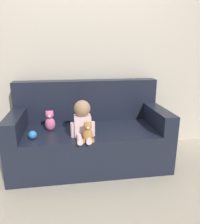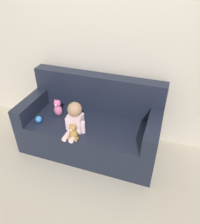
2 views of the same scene
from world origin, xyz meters
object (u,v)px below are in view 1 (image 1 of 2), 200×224
(couch, at_px, (89,135))
(teddy_bear_brown, at_px, (88,132))
(toy_ball, at_px, (33,135))
(plush_toy_side, at_px, (50,121))
(person_baby, at_px, (83,120))

(couch, bearing_deg, teddy_bear_brown, -97.36)
(toy_ball, bearing_deg, couch, 24.71)
(couch, xyz_separation_m, teddy_bear_brown, (-0.06, -0.43, 0.21))
(plush_toy_side, bearing_deg, teddy_bear_brown, -43.78)
(teddy_bear_brown, relative_size, toy_ball, 2.42)
(couch, distance_m, toy_ball, 0.69)
(couch, height_order, teddy_bear_brown, couch)
(couch, height_order, toy_ball, couch)
(couch, bearing_deg, plush_toy_side, -172.35)
(couch, bearing_deg, person_baby, -108.33)
(couch, relative_size, plush_toy_side, 7.62)
(couch, height_order, plush_toy_side, couch)
(person_baby, distance_m, toy_ball, 0.53)
(plush_toy_side, bearing_deg, toy_ball, -126.70)
(toy_ball, bearing_deg, teddy_bear_brown, -15.38)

